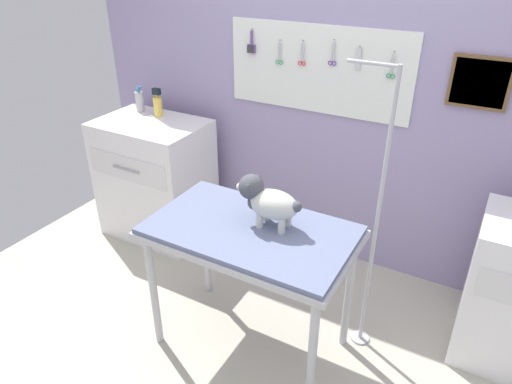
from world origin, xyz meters
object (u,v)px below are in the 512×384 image
at_px(dog, 267,201).
at_px(counter_left, 156,179).
at_px(grooming_arm, 374,232).
at_px(grooming_table, 250,240).
at_px(detangler_spray, 140,101).

xyz_separation_m(dog, counter_left, (-1.31, 0.62, -0.48)).
bearing_deg(dog, grooming_arm, 28.68).
distance_m(grooming_table, dog, 0.24).
height_order(grooming_arm, dog, grooming_arm).
bearing_deg(grooming_table, dog, 49.69).
distance_m(grooming_arm, dog, 0.59).
distance_m(dog, counter_left, 1.53).
bearing_deg(counter_left, grooming_table, -28.96).
distance_m(grooming_arm, counter_left, 1.86).
xyz_separation_m(grooming_table, grooming_arm, (0.55, 0.34, 0.04)).
height_order(dog, detangler_spray, detangler_spray).
distance_m(counter_left, detangler_spray, 0.61).
relative_size(counter_left, detangler_spray, 4.72).
bearing_deg(grooming_arm, detangler_spray, 165.81).
bearing_deg(counter_left, dog, -25.47).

